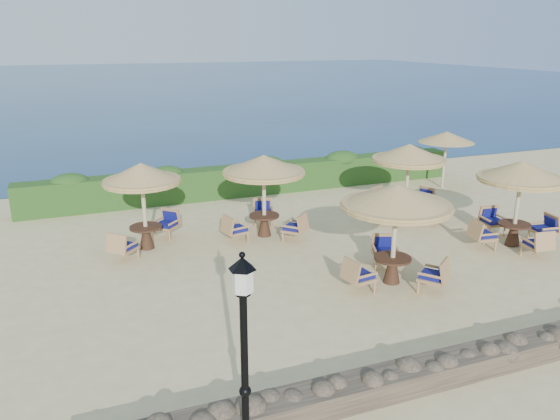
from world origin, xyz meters
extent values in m
plane|color=beige|center=(0.00, 0.00, 0.00)|extent=(120.00, 120.00, 0.00)
plane|color=navy|center=(0.00, 70.00, 0.00)|extent=(160.00, 160.00, 0.00)
cube|color=#1F4215|center=(0.00, 7.20, 0.60)|extent=(18.00, 0.90, 1.20)
cube|color=brown|center=(0.00, -6.20, 0.22)|extent=(15.00, 0.65, 0.44)
cylinder|color=black|center=(-4.80, -6.80, 1.55)|extent=(0.11, 0.11, 2.40)
cylinder|color=silver|center=(-4.80, -6.80, 2.98)|extent=(0.30, 0.30, 0.36)
cone|color=black|center=(-4.80, -6.80, 3.22)|extent=(0.40, 0.40, 0.18)
cylinder|color=beige|center=(7.80, 5.20, 1.10)|extent=(0.10, 0.10, 2.20)
cone|color=#9F7B42|center=(7.80, 5.20, 2.18)|extent=(2.30, 2.30, 0.45)
cylinder|color=beige|center=(0.65, -2.19, 1.20)|extent=(0.12, 0.12, 2.40)
cone|color=#9F7B42|center=(0.65, -2.19, 2.38)|extent=(2.82, 2.82, 0.55)
cylinder|color=#9F7B42|center=(0.65, -2.19, 2.10)|extent=(2.77, 2.77, 0.14)
cylinder|color=#3E2416|center=(0.65, -2.19, 0.68)|extent=(0.96, 0.96, 0.06)
cone|color=#3E2416|center=(0.65, -2.19, 0.33)|extent=(0.44, 0.44, 0.64)
cylinder|color=beige|center=(5.58, -1.21, 1.20)|extent=(0.12, 0.12, 2.40)
cone|color=#9F7B42|center=(5.58, -1.21, 2.38)|extent=(2.56, 2.56, 0.55)
cylinder|color=#9F7B42|center=(5.58, -1.21, 2.10)|extent=(2.51, 2.51, 0.14)
cylinder|color=#3E2416|center=(5.58, -1.21, 0.68)|extent=(0.96, 0.96, 0.06)
cone|color=#3E2416|center=(5.58, -1.21, 0.33)|extent=(0.44, 0.44, 0.64)
cylinder|color=beige|center=(-4.97, 2.58, 1.20)|extent=(0.12, 0.12, 2.40)
cone|color=#9F7B42|center=(-4.97, 2.58, 2.38)|extent=(2.28, 2.28, 0.55)
cylinder|color=#9F7B42|center=(-4.97, 2.58, 2.10)|extent=(2.24, 2.24, 0.14)
cylinder|color=#3E2416|center=(-4.97, 2.58, 0.68)|extent=(0.96, 0.96, 0.06)
cone|color=#3E2416|center=(-4.97, 2.58, 0.33)|extent=(0.44, 0.44, 0.64)
cylinder|color=beige|center=(-1.27, 2.34, 1.20)|extent=(0.12, 0.12, 2.40)
cone|color=#9F7B42|center=(-1.27, 2.34, 2.38)|extent=(2.61, 2.61, 0.55)
cylinder|color=#9F7B42|center=(-1.27, 2.34, 2.10)|extent=(2.56, 2.56, 0.14)
cylinder|color=#3E2416|center=(-1.27, 2.34, 0.68)|extent=(0.96, 0.96, 0.06)
cone|color=#3E2416|center=(-1.27, 2.34, 0.33)|extent=(0.44, 0.44, 0.64)
cylinder|color=beige|center=(4.00, 2.28, 1.20)|extent=(0.12, 0.12, 2.40)
cone|color=#9F7B42|center=(4.00, 2.28, 2.38)|extent=(2.56, 2.56, 0.55)
cylinder|color=#9F7B42|center=(4.00, 2.28, 2.10)|extent=(2.51, 2.51, 0.14)
cylinder|color=#3E2416|center=(4.00, 2.28, 0.68)|extent=(0.96, 0.96, 0.06)
cone|color=#3E2416|center=(4.00, 2.28, 0.33)|extent=(0.44, 0.44, 0.64)
camera|label=1|loc=(-6.76, -13.30, 6.12)|focal=35.00mm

